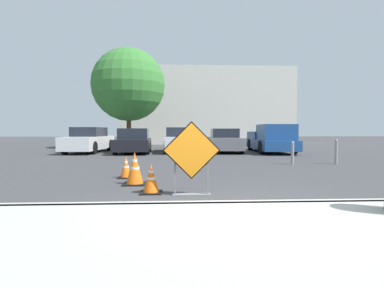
# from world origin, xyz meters

# --- Properties ---
(ground_plane) EXTENTS (96.00, 96.00, 0.00)m
(ground_plane) POSITION_xyz_m (0.00, 10.00, 0.00)
(ground_plane) COLOR #3D3D3F
(sidewalk_strip) EXTENTS (22.48, 2.89, 0.14)m
(sidewalk_strip) POSITION_xyz_m (0.00, -1.45, 0.07)
(sidewalk_strip) COLOR #ADAAA3
(sidewalk_strip) RESTS_ON ground_plane
(curb_lip) EXTENTS (22.48, 0.20, 0.14)m
(curb_lip) POSITION_xyz_m (0.00, 0.00, 0.07)
(curb_lip) COLOR #ADAAA3
(curb_lip) RESTS_ON ground_plane
(road_closed_sign) EXTENTS (1.13, 0.20, 1.46)m
(road_closed_sign) POSITION_xyz_m (-0.74, 1.12, 0.78)
(road_closed_sign) COLOR black
(road_closed_sign) RESTS_ON ground_plane
(traffic_cone_nearest) EXTENTS (0.44, 0.44, 0.60)m
(traffic_cone_nearest) POSITION_xyz_m (-1.55, 1.39, 0.29)
(traffic_cone_nearest) COLOR black
(traffic_cone_nearest) RESTS_ON ground_plane
(traffic_cone_second) EXTENTS (0.54, 0.54, 0.77)m
(traffic_cone_second) POSITION_xyz_m (-2.02, 2.39, 0.37)
(traffic_cone_second) COLOR black
(traffic_cone_second) RESTS_ON ground_plane
(traffic_cone_third) EXTENTS (0.40, 0.40, 0.59)m
(traffic_cone_third) POSITION_xyz_m (-2.40, 3.38, 0.29)
(traffic_cone_third) COLOR black
(traffic_cone_third) RESTS_ON ground_plane
(parked_car_nearest) EXTENTS (2.00, 4.78, 1.46)m
(parked_car_nearest) POSITION_xyz_m (-6.16, 13.03, 0.69)
(parked_car_nearest) COLOR white
(parked_car_nearest) RESTS_ON ground_plane
(parked_car_second) EXTENTS (2.07, 4.51, 1.39)m
(parked_car_second) POSITION_xyz_m (-3.51, 12.61, 0.64)
(parked_car_second) COLOR black
(parked_car_second) RESTS_ON ground_plane
(parked_car_third) EXTENTS (1.99, 4.13, 1.45)m
(parked_car_third) POSITION_xyz_m (-0.86, 12.88, 0.67)
(parked_car_third) COLOR silver
(parked_car_third) RESTS_ON ground_plane
(parked_car_fourth) EXTENTS (1.95, 4.58, 1.38)m
(parked_car_fourth) POSITION_xyz_m (1.80, 12.98, 0.65)
(parked_car_fourth) COLOR slate
(parked_car_fourth) RESTS_ON ground_plane
(pickup_truck) EXTENTS (2.18, 5.44, 1.60)m
(pickup_truck) POSITION_xyz_m (4.43, 12.27, 0.72)
(pickup_truck) COLOR navy
(pickup_truck) RESTS_ON ground_plane
(bollard_nearest) EXTENTS (0.12, 0.12, 0.87)m
(bollard_nearest) POSITION_xyz_m (3.31, 6.31, 0.46)
(bollard_nearest) COLOR gray
(bollard_nearest) RESTS_ON ground_plane
(bollard_second) EXTENTS (0.12, 0.12, 0.94)m
(bollard_second) POSITION_xyz_m (5.00, 6.31, 0.50)
(bollard_second) COLOR gray
(bollard_second) RESTS_ON ground_plane
(building_facade_backdrop) EXTENTS (16.10, 5.00, 7.12)m
(building_facade_backdrop) POSITION_xyz_m (1.86, 24.67, 3.56)
(building_facade_backdrop) COLOR beige
(building_facade_backdrop) RESTS_ON ground_plane
(street_tree_behind_lot) EXTENTS (5.09, 5.09, 7.03)m
(street_tree_behind_lot) POSITION_xyz_m (-4.42, 16.64, 4.47)
(street_tree_behind_lot) COLOR #513823
(street_tree_behind_lot) RESTS_ON ground_plane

